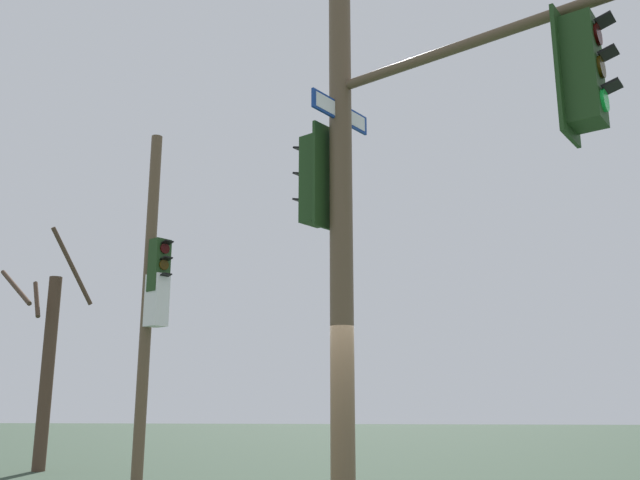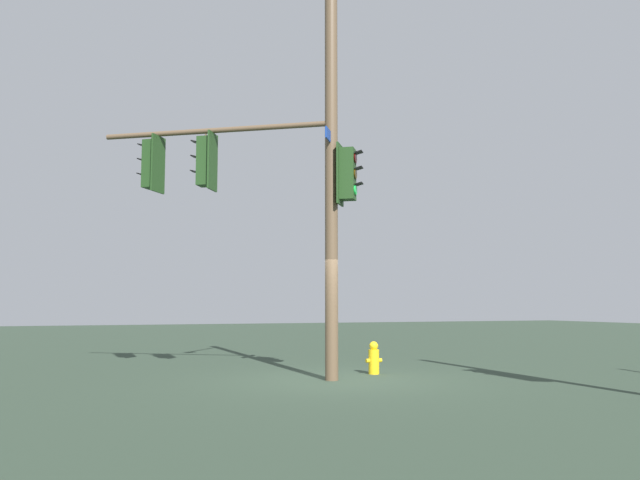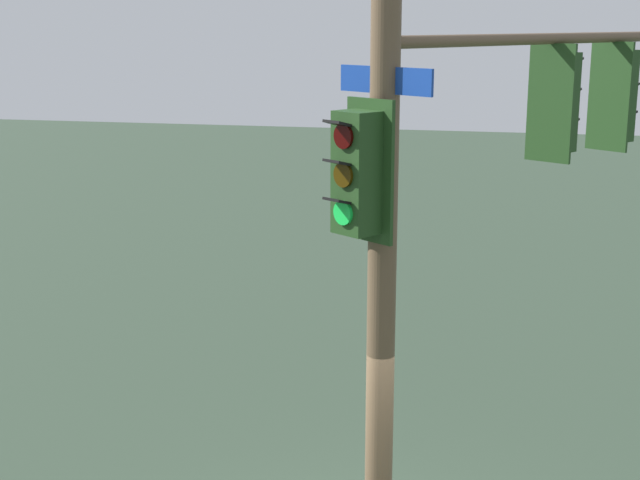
{
  "view_description": "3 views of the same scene",
  "coord_description": "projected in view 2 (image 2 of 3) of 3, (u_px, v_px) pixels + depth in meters",
  "views": [
    {
      "loc": [
        -0.49,
        7.71,
        1.7
      ],
      "look_at": [
        0.11,
        -0.49,
        3.64
      ],
      "focal_mm": 37.69,
      "sensor_mm": 36.0,
      "label": 1
    },
    {
      "loc": [
        -5.27,
        -12.38,
        1.55
      ],
      "look_at": [
        -0.26,
        0.54,
        2.96
      ],
      "focal_mm": 36.02,
      "sensor_mm": 36.0,
      "label": 2
    },
    {
      "loc": [
        7.98,
        1.32,
        5.63
      ],
      "look_at": [
        0.37,
        -0.4,
        3.74
      ],
      "focal_mm": 50.98,
      "sensor_mm": 36.0,
      "label": 3
    }
  ],
  "objects": [
    {
      "name": "ground_plane",
      "position": [
        341.0,
        380.0,
        13.22
      ],
      "size": [
        80.0,
        80.0,
        0.0
      ],
      "primitive_type": "plane",
      "color": "#2C3C2E"
    },
    {
      "name": "fire_hydrant",
      "position": [
        374.0,
        359.0,
        14.46
      ],
      "size": [
        0.38,
        0.24,
        0.73
      ],
      "color": "yellow",
      "rests_on": "ground"
    },
    {
      "name": "main_signal_pole_assembly",
      "position": [
        287.0,
        153.0,
        13.82
      ],
      "size": [
        5.08,
        5.38,
        9.05
      ],
      "rotation": [
        0.0,
        0.0,
        2.55
      ],
      "color": "brown",
      "rests_on": "ground"
    }
  ]
}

